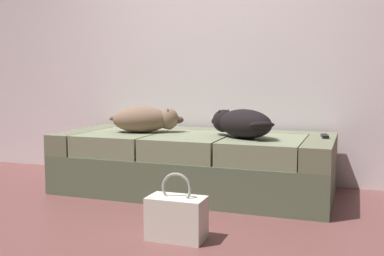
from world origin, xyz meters
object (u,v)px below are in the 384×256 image
at_px(dog_tan, 146,119).
at_px(dog_dark, 241,123).
at_px(handbag, 177,217).
at_px(couch, 194,163).
at_px(tv_remote, 325,136).

xyz_separation_m(dog_tan, dog_dark, (0.80, -0.07, 0.00)).
xyz_separation_m(dog_tan, handbag, (0.66, -1.01, -0.44)).
height_order(dog_dark, handbag, dog_dark).
height_order(couch, tv_remote, tv_remote).
relative_size(dog_tan, tv_remote, 3.90).
xyz_separation_m(couch, tv_remote, (0.98, 0.10, 0.24)).
distance_m(couch, handbag, 1.09).
bearing_deg(handbag, dog_tan, 123.22).
distance_m(dog_dark, handbag, 1.05).
bearing_deg(couch, handbag, -75.81).
bearing_deg(dog_dark, dog_tan, 175.20).
bearing_deg(dog_tan, tv_remote, 5.93).
distance_m(dog_dark, tv_remote, 0.62).
bearing_deg(couch, dog_tan, -173.76).
bearing_deg(couch, tv_remote, 5.81).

